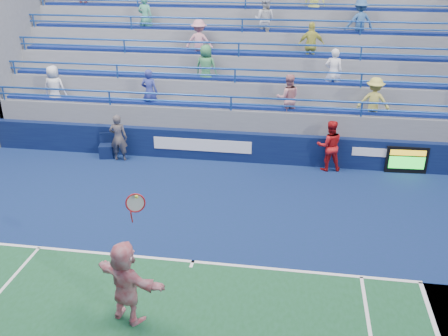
% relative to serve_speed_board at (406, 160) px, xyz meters
% --- Properties ---
extents(ground, '(120.00, 120.00, 0.00)m').
position_rel_serve_speed_board_xyz_m(ground, '(-6.15, -6.36, -0.49)').
color(ground, '#333538').
extents(sponsor_wall, '(18.00, 0.32, 1.10)m').
position_rel_serve_speed_board_xyz_m(sponsor_wall, '(-6.15, 0.14, 0.06)').
color(sponsor_wall, '#0B133D').
rests_on(sponsor_wall, ground).
extents(bleacher_stand, '(18.00, 5.60, 6.13)m').
position_rel_serve_speed_board_xyz_m(bleacher_stand, '(-6.15, 3.91, 1.06)').
color(bleacher_stand, slate).
rests_on(bleacher_stand, ground).
extents(serve_speed_board, '(1.41, 0.22, 0.97)m').
position_rel_serve_speed_board_xyz_m(serve_speed_board, '(0.00, 0.00, 0.00)').
color(serve_speed_board, black).
rests_on(serve_speed_board, ground).
extents(judge_chair, '(0.59, 0.60, 0.89)m').
position_rel_serve_speed_board_xyz_m(judge_chair, '(-10.71, -0.25, -0.20)').
color(judge_chair, '#0C173C').
rests_on(judge_chair, ground).
extents(tennis_player, '(1.81, 1.18, 3.00)m').
position_rel_serve_speed_board_xyz_m(tennis_player, '(-7.06, -8.57, 0.45)').
color(tennis_player, white).
rests_on(tennis_player, ground).
extents(line_judge, '(0.67, 0.48, 1.74)m').
position_rel_serve_speed_board_xyz_m(line_judge, '(-10.14, -0.44, 0.38)').
color(line_judge, '#141C37').
rests_on(line_judge, ground).
extents(ball_girl, '(0.98, 0.82, 1.81)m').
position_rel_serve_speed_board_xyz_m(ball_girl, '(-2.64, -0.15, 0.42)').
color(ball_girl, red).
rests_on(ball_girl, ground).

